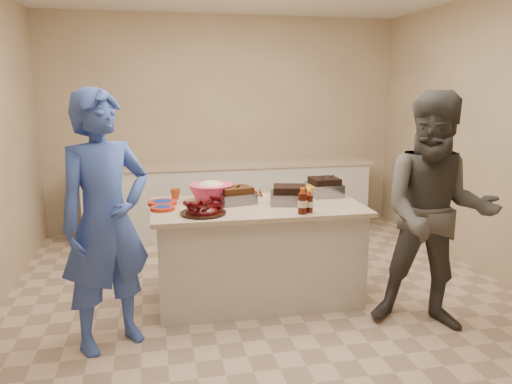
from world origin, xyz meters
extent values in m
cube|color=#47230F|center=(-0.25, 0.24, 0.84)|extent=(0.35, 0.29, 0.09)
cube|color=black|center=(0.19, 0.13, 0.84)|extent=(0.38, 0.34, 0.10)
cube|color=gray|center=(0.60, 0.37, 0.84)|extent=(0.30, 0.30, 0.11)
cylinder|color=silver|center=(-0.07, 0.49, 0.84)|extent=(0.28, 0.28, 0.05)
cube|color=yellow|center=(0.49, 0.42, 0.84)|extent=(0.34, 0.27, 0.08)
cylinder|color=#381008|center=(0.20, -0.23, 0.84)|extent=(0.07, 0.07, 0.21)
cylinder|color=#381008|center=(0.27, -0.19, 0.84)|extent=(0.06, 0.06, 0.17)
cylinder|color=yellow|center=(-0.30, 0.26, 0.84)|extent=(0.04, 0.04, 0.11)
imported|color=silver|center=(-0.08, 0.43, 0.84)|extent=(0.13, 0.04, 0.13)
cylinder|color=#A42312|center=(-0.87, 0.32, 0.84)|extent=(0.25, 0.25, 0.03)
cylinder|color=#A42312|center=(-0.88, 0.13, 0.84)|extent=(0.20, 0.20, 0.03)
imported|color=#9F441A|center=(-0.75, 0.52, 0.84)|extent=(0.10, 0.09, 0.09)
cube|color=#A42312|center=(-0.23, 0.52, 0.84)|extent=(0.21, 0.17, 0.09)
imported|color=#3855B3|center=(-1.28, -0.42, 0.00)|extent=(1.50, 1.91, 0.44)
imported|color=#524F4A|center=(1.11, -0.64, 0.00)|extent=(1.59, 2.00, 0.68)
camera|label=1|loc=(-0.96, -3.88, 1.83)|focal=35.00mm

